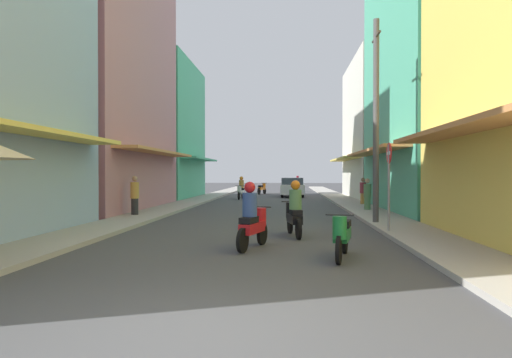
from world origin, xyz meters
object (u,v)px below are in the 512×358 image
object	(u,v)px
street_sign_no_entry	(389,175)
motorbike_orange	(262,188)
motorbike_silver	(297,185)
motorbike_green	(342,235)
parked_car	(292,187)
utility_pole	(376,120)
motorbike_red	(253,219)
pedestrian_midway	(135,197)
motorbike_white	(241,189)
pedestrian_foreground	(363,192)
motorbike_black	(294,211)
pedestrian_crossing	(367,195)

from	to	relation	value
street_sign_no_entry	motorbike_orange	bearing A→B (deg)	101.38
motorbike_silver	motorbike_green	size ratio (longest dim) A/B	1.01
parked_car	utility_pole	bearing A→B (deg)	-81.94
motorbike_red	pedestrian_midway	world-z (taller)	pedestrian_midway
motorbike_white	parked_car	world-z (taller)	motorbike_white
motorbike_white	motorbike_green	size ratio (longest dim) A/B	1.01
motorbike_red	pedestrian_foreground	size ratio (longest dim) A/B	1.14
motorbike_black	street_sign_no_entry	distance (m)	2.92
motorbike_silver	motorbike_green	bearing A→B (deg)	-89.72
motorbike_orange	pedestrian_foreground	distance (m)	15.02
motorbike_orange	utility_pole	world-z (taller)	utility_pole
pedestrian_foreground	street_sign_no_entry	world-z (taller)	street_sign_no_entry
motorbike_orange	motorbike_black	xyz separation A→B (m)	(2.37, -25.65, 0.20)
motorbike_green	pedestrian_crossing	xyz separation A→B (m)	(2.53, 11.36, 0.26)
motorbike_white	pedestrian_foreground	size ratio (longest dim) A/B	1.17
motorbike_orange	parked_car	distance (m)	4.90
motorbike_red	pedestrian_crossing	world-z (taller)	motorbike_red
motorbike_red	motorbike_white	distance (m)	20.17
parked_car	pedestrian_midway	size ratio (longest dim) A/B	2.46
motorbike_green	street_sign_no_entry	world-z (taller)	street_sign_no_entry
motorbike_white	pedestrian_foreground	world-z (taller)	motorbike_white
motorbike_green	pedestrian_midway	bearing A→B (deg)	131.58
pedestrian_midway	pedestrian_foreground	bearing A→B (deg)	34.71
motorbike_red	parked_car	size ratio (longest dim) A/B	0.43
motorbike_silver	parked_car	size ratio (longest dim) A/B	0.44
motorbike_white	utility_pole	distance (m)	16.53
pedestrian_foreground	pedestrian_midway	world-z (taller)	pedestrian_midway
motorbike_black	parked_car	distance (m)	21.47
motorbike_black	pedestrian_midway	bearing A→B (deg)	141.97
motorbike_green	motorbike_black	world-z (taller)	motorbike_black
motorbike_silver	parked_car	xyz separation A→B (m)	(-0.60, -9.13, 0.04)
motorbike_black	parked_car	xyz separation A→B (m)	(0.17, 21.47, 0.04)
pedestrian_foreground	utility_pole	xyz separation A→B (m)	(-1.11, -9.17, 2.81)
street_sign_no_entry	parked_car	bearing A→B (deg)	96.89
motorbike_red	street_sign_no_entry	xyz separation A→B (m)	(3.71, 2.58, 1.01)
motorbike_orange	pedestrian_crossing	xyz separation A→B (m)	(5.83, -17.51, 0.26)
motorbike_orange	pedestrian_crossing	world-z (taller)	pedestrian_crossing
motorbike_silver	motorbike_white	xyz separation A→B (m)	(-4.15, -12.70, 0.00)
parked_car	pedestrian_foreground	size ratio (longest dim) A/B	2.67
pedestrian_midway	utility_pole	distance (m)	9.74
parked_car	motorbike_silver	bearing A→B (deg)	86.24
motorbike_white	parked_car	distance (m)	5.03
motorbike_red	motorbike_green	xyz separation A→B (m)	(1.94, -1.09, -0.20)
motorbike_orange	pedestrian_foreground	size ratio (longest dim) A/B	1.13
motorbike_silver	street_sign_no_entry	bearing A→B (deg)	-86.32
motorbike_red	motorbike_white	xyz separation A→B (m)	(-2.38, 20.03, 0.00)
parked_car	utility_pole	size ratio (longest dim) A/B	0.59
parked_car	pedestrian_crossing	distance (m)	13.73
motorbike_orange	motorbike_white	bearing A→B (deg)	-97.45
motorbike_white	utility_pole	world-z (taller)	utility_pole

